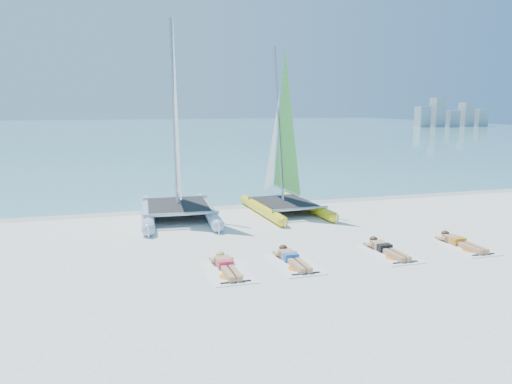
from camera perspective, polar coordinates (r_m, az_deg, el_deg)
ground at (r=14.36m, az=2.58°, el=-5.72°), size 140.00×140.00×0.00m
sea at (r=76.28m, az=-13.35°, el=6.82°), size 140.00×115.00×0.01m
wet_sand_strip at (r=19.49m, az=-2.77°, el=-1.50°), size 140.00×1.40×0.01m
distant_skyline at (r=95.04m, az=21.34°, el=8.15°), size 14.00×2.00×5.00m
catamaran_blue at (r=17.33m, az=-9.08°, el=4.05°), size 2.85×5.38×7.13m
catamaran_yellow at (r=18.32m, az=2.89°, el=3.92°), size 2.34×4.91×6.20m
towel_a at (r=11.87m, az=-3.24°, el=-9.08°), size 1.00×1.85×0.02m
sunbather_a at (r=12.01m, az=-3.46°, el=-8.30°), size 0.37×1.73×0.26m
towel_b at (r=12.41m, az=4.40°, el=-8.23°), size 1.00×1.85×0.02m
sunbather_b at (r=12.55m, az=4.09°, el=-7.50°), size 0.37×1.73×0.26m
towel_c at (r=13.63m, az=14.97°, el=-6.87°), size 1.00×1.85×0.02m
sunbather_c at (r=13.76m, az=14.57°, el=-6.22°), size 0.37×1.73×0.26m
towel_d at (r=14.94m, az=22.66°, el=-5.83°), size 1.00×1.85×0.02m
sunbather_d at (r=15.05m, az=22.22°, el=-5.26°), size 0.37×1.73×0.26m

